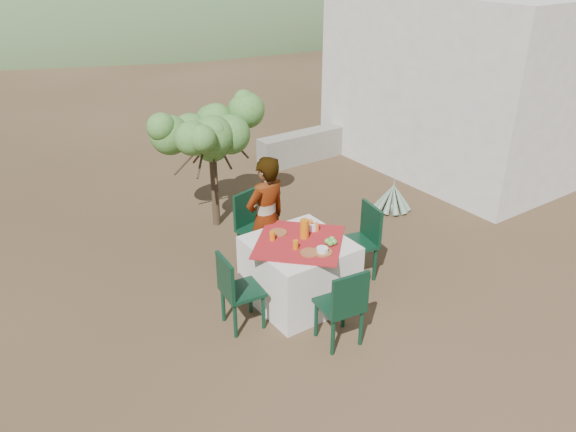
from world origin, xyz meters
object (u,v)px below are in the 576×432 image
object	(u,v)px
chair_near	(344,304)
chair_right	(362,238)
agave	(393,197)
juice_pitcher	(304,229)
chair_left	(236,289)
guesthouse	(467,80)
table	(299,271)
shrub_tree	(213,137)
chair_far	(254,224)
person	(266,219)

from	to	relation	value
chair_near	chair_right	xyz separation A→B (m)	(1.04, 0.90, 0.02)
agave	juice_pitcher	bearing A→B (deg)	-156.40
chair_left	guesthouse	distance (m)	6.33
juice_pitcher	chair_near	bearing A→B (deg)	-102.10
table	shrub_tree	bearing A→B (deg)	85.71
guesthouse	juice_pitcher	bearing A→B (deg)	-158.49
juice_pitcher	chair_far	bearing A→B (deg)	92.91
chair_near	chair_right	distance (m)	1.37
table	chair_near	distance (m)	0.92
chair_near	person	xyz separation A→B (m)	(0.08, 1.54, 0.29)
table	agave	world-z (taller)	table
chair_right	chair_far	bearing A→B (deg)	-128.93
chair_near	agave	bearing A→B (deg)	-135.33
chair_right	juice_pitcher	xyz separation A→B (m)	(-0.83, 0.04, 0.36)
table	guesthouse	bearing A→B (deg)	21.55
shrub_tree	person	bearing A→B (deg)	-96.81
chair_right	agave	world-z (taller)	chair_right
chair_left	chair_right	distance (m)	1.77
chair_far	juice_pitcher	size ratio (longest dim) A/B	4.25
chair_far	chair_left	bearing A→B (deg)	-142.99
table	chair_far	bearing A→B (deg)	87.48
person	chair_right	bearing A→B (deg)	137.65
table	chair_left	distance (m)	0.85
chair_near	person	bearing A→B (deg)	-85.49
chair_left	guesthouse	bearing A→B (deg)	-64.86
juice_pitcher	person	bearing A→B (deg)	101.59
chair_left	chair_near	bearing A→B (deg)	-133.70
chair_left	person	xyz separation A→B (m)	(0.81, 0.67, 0.30)
guesthouse	chair_near	bearing A→B (deg)	-150.69
shrub_tree	juice_pitcher	world-z (taller)	shrub_tree
chair_left	shrub_tree	distance (m)	2.65
chair_near	juice_pitcher	bearing A→B (deg)	-94.60
chair_right	person	xyz separation A→B (m)	(-0.96, 0.64, 0.27)
chair_far	chair_right	xyz separation A→B (m)	(0.89, -1.05, -0.00)
table	juice_pitcher	bearing A→B (deg)	23.84
agave	shrub_tree	bearing A→B (deg)	154.29
table	person	world-z (taller)	person
chair_far	person	distance (m)	0.49
chair_left	juice_pitcher	xyz separation A→B (m)	(0.94, 0.08, 0.39)
chair_far	shrub_tree	size ratio (longest dim) A/B	0.57
shrub_tree	juice_pitcher	bearing A→B (deg)	-91.87
chair_near	person	world-z (taller)	person
chair_near	chair_far	bearing A→B (deg)	-86.93
chair_near	agave	distance (m)	3.36
agave	guesthouse	distance (m)	2.96
shrub_tree	juice_pitcher	distance (m)	2.27
agave	table	bearing A→B (deg)	-156.39
chair_near	chair_right	world-z (taller)	chair_right
shrub_tree	agave	bearing A→B (deg)	-25.71
chair_right	shrub_tree	xyz separation A→B (m)	(-0.76, 2.27, 0.78)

